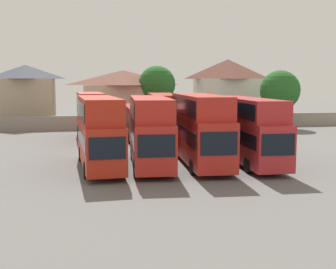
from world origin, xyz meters
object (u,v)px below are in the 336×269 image
bus_2 (150,128)px  tree_right_of_lot (157,84)px  bus_5 (91,113)px  bus_7 (163,114)px  tree_behind_wall (280,90)px  bus_6 (138,120)px  bus_1 (99,129)px  bus_8 (200,120)px  bus_3 (200,125)px  house_terrace_right (227,91)px  house_terrace_left (26,95)px  house_terrace_centre (123,97)px  bus_4 (247,126)px

bus_2 → tree_right_of_lot: tree_right_of_lot is taller
bus_5 → bus_7: bearing=81.9°
tree_behind_wall → tree_right_of_lot: size_ratio=0.92×
bus_7 → bus_6: bearing=-96.4°
bus_7 → tree_right_of_lot: 13.19m
bus_1 → bus_8: (11.13, 15.42, -0.93)m
bus_3 → house_terrace_right: bearing=161.7°
bus_1 → tree_behind_wall: 33.40m
bus_6 → house_terrace_left: size_ratio=1.42×
bus_1 → bus_5: bearing=178.1°
house_terrace_centre → tree_behind_wall: size_ratio=1.49×
bus_6 → tree_right_of_lot: size_ratio=1.45×
bus_5 → bus_8: 11.70m
bus_3 → bus_6: size_ratio=0.98×
bus_4 → house_terrace_left: bearing=-146.7°
bus_3 → bus_6: 15.60m
bus_4 → tree_right_of_lot: 27.90m
bus_7 → house_terrace_left: size_ratio=1.43×
bus_5 → house_terrace_left: (-8.54, 16.49, 1.46)m
bus_8 → tree_right_of_lot: tree_right_of_lot is taller
house_terrace_centre → tree_behind_wall: 21.10m
house_terrace_right → bus_5: bearing=-141.1°
tree_behind_wall → house_terrace_right: bearing=117.7°
bus_4 → house_terrace_centre: house_terrace_centre is taller
bus_3 → tree_behind_wall: 28.44m
bus_5 → bus_7: (7.51, -0.68, -0.08)m
bus_2 → tree_right_of_lot: bearing=174.1°
house_terrace_left → bus_6: bearing=-51.1°
bus_2 → bus_3: (3.69, 0.20, 0.09)m
bus_5 → house_terrace_centre: bearing=160.2°
bus_4 → house_terrace_left: house_terrace_left is taller
bus_8 → bus_1: bearing=-32.8°
bus_2 → bus_5: (-4.14, 15.70, -0.02)m
bus_1 → bus_3: bearing=88.4°
bus_1 → tree_right_of_lot: bearing=159.6°
bus_4 → house_terrace_left: size_ratio=1.45×
bus_6 → house_terrace_right: (14.92, 16.23, 2.73)m
bus_5 → bus_7: 7.54m
bus_6 → tree_behind_wall: 21.05m
house_terrace_centre → bus_4: bearing=-77.3°
bus_1 → bus_2: (3.61, 0.09, -0.02)m
bus_2 → bus_7: bearing=171.1°
bus_1 → house_terrace_centre: house_terrace_centre is taller
house_terrace_centre → bus_6: bearing=-88.4°
bus_6 → house_terrace_right: size_ratio=1.27×
bus_3 → bus_8: 15.64m
bus_6 → bus_7: size_ratio=0.99×
house_terrace_left → tree_right_of_lot: (17.38, -4.39, 1.45)m
bus_4 → bus_6: size_ratio=1.02×
tree_right_of_lot → tree_behind_wall: bearing=-16.2°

